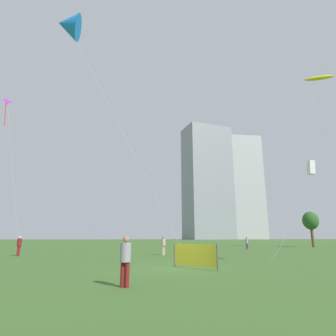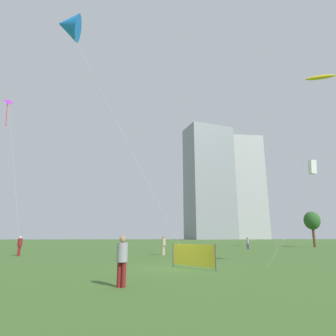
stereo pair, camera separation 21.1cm
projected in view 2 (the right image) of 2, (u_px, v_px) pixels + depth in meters
ground at (179, 268)px, 16.25m from camera, size 280.00×280.00×0.00m
person_standing_0 at (20, 244)px, 26.38m from camera, size 0.40×0.40×1.81m
person_standing_2 at (164, 244)px, 27.55m from camera, size 0.41×0.41×1.84m
person_standing_3 at (248, 242)px, 39.30m from camera, size 0.36×0.36×1.64m
person_standing_4 at (122, 257)px, 10.45m from camera, size 0.41×0.41×1.83m
kite_flying_1 at (8, 106)px, 45.03m from camera, size 5.77×1.93×23.51m
kite_flying_2 at (69, 26)px, 27.96m from camera, size 12.76×2.96×23.78m
kite_flying_3 at (312, 167)px, 46.73m from camera, size 7.30×1.05×14.23m
kite_flying_4 at (320, 78)px, 48.03m from camera, size 13.25×3.13×28.97m
park_tree_0 at (312, 221)px, 47.59m from camera, size 2.61×2.61×5.90m
distant_highrise_0 at (244, 187)px, 163.55m from camera, size 20.01×17.69×58.97m
distant_highrise_1 at (209, 182)px, 156.27m from camera, size 28.07×21.66×62.64m
event_banner at (193, 255)px, 16.14m from camera, size 2.11×2.48×1.42m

